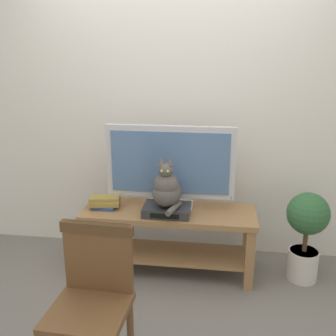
{
  "coord_description": "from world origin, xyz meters",
  "views": [
    {
      "loc": [
        0.41,
        -2.39,
        1.82
      ],
      "look_at": [
        0.01,
        0.53,
        0.91
      ],
      "focal_mm": 43.18,
      "sensor_mm": 36.0,
      "label": 1
    }
  ],
  "objects_px": {
    "tv": "(170,165)",
    "wooden_chair": "(93,295)",
    "tv_stand": "(169,229)",
    "media_box": "(167,210)",
    "cat": "(167,189)",
    "book_stack": "(105,202)",
    "potted_plant": "(306,229)"
  },
  "relations": [
    {
      "from": "tv_stand",
      "to": "potted_plant",
      "type": "distance_m",
      "value": 1.08
    },
    {
      "from": "tv",
      "to": "wooden_chair",
      "type": "relative_size",
      "value": 1.12
    },
    {
      "from": "cat",
      "to": "wooden_chair",
      "type": "height_order",
      "value": "cat"
    },
    {
      "from": "tv_stand",
      "to": "media_box",
      "type": "distance_m",
      "value": 0.21
    },
    {
      "from": "tv_stand",
      "to": "wooden_chair",
      "type": "relative_size",
      "value": 1.52
    },
    {
      "from": "wooden_chair",
      "to": "media_box",
      "type": "bearing_deg",
      "value": 78.01
    },
    {
      "from": "media_box",
      "to": "cat",
      "type": "xyz_separation_m",
      "value": [
        0.0,
        -0.02,
        0.18
      ]
    },
    {
      "from": "media_box",
      "to": "potted_plant",
      "type": "bearing_deg",
      "value": 4.98
    },
    {
      "from": "tv",
      "to": "wooden_chair",
      "type": "distance_m",
      "value": 1.34
    },
    {
      "from": "tv",
      "to": "book_stack",
      "type": "distance_m",
      "value": 0.62
    },
    {
      "from": "media_box",
      "to": "book_stack",
      "type": "bearing_deg",
      "value": 172.65
    },
    {
      "from": "tv_stand",
      "to": "cat",
      "type": "bearing_deg",
      "value": -93.77
    },
    {
      "from": "cat",
      "to": "potted_plant",
      "type": "relative_size",
      "value": 0.55
    },
    {
      "from": "tv",
      "to": "wooden_chair",
      "type": "xyz_separation_m",
      "value": [
        -0.25,
        -1.27,
        -0.35
      ]
    },
    {
      "from": "tv",
      "to": "media_box",
      "type": "height_order",
      "value": "tv"
    },
    {
      "from": "cat",
      "to": "potted_plant",
      "type": "bearing_deg",
      "value": 5.78
    },
    {
      "from": "tv",
      "to": "cat",
      "type": "distance_m",
      "value": 0.22
    },
    {
      "from": "tv",
      "to": "book_stack",
      "type": "height_order",
      "value": "tv"
    },
    {
      "from": "cat",
      "to": "book_stack",
      "type": "height_order",
      "value": "cat"
    },
    {
      "from": "media_box",
      "to": "cat",
      "type": "height_order",
      "value": "cat"
    },
    {
      "from": "tv_stand",
      "to": "tv",
      "type": "relative_size",
      "value": 1.35
    },
    {
      "from": "cat",
      "to": "wooden_chair",
      "type": "distance_m",
      "value": 1.15
    },
    {
      "from": "tv_stand",
      "to": "media_box",
      "type": "relative_size",
      "value": 3.81
    },
    {
      "from": "tv_stand",
      "to": "cat",
      "type": "distance_m",
      "value": 0.39
    },
    {
      "from": "media_box",
      "to": "potted_plant",
      "type": "xyz_separation_m",
      "value": [
        1.09,
        0.1,
        -0.14
      ]
    },
    {
      "from": "media_box",
      "to": "potted_plant",
      "type": "height_order",
      "value": "potted_plant"
    },
    {
      "from": "tv_stand",
      "to": "cat",
      "type": "height_order",
      "value": "cat"
    },
    {
      "from": "tv_stand",
      "to": "book_stack",
      "type": "height_order",
      "value": "book_stack"
    },
    {
      "from": "wooden_chair",
      "to": "cat",
      "type": "bearing_deg",
      "value": 77.79
    },
    {
      "from": "wooden_chair",
      "to": "tv_stand",
      "type": "bearing_deg",
      "value": 78.41
    },
    {
      "from": "tv",
      "to": "wooden_chair",
      "type": "bearing_deg",
      "value": -100.94
    },
    {
      "from": "media_box",
      "to": "tv_stand",
      "type": "bearing_deg",
      "value": 84.52
    }
  ]
}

